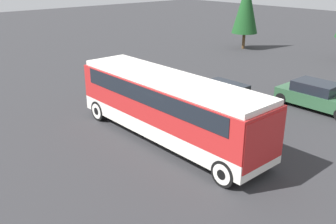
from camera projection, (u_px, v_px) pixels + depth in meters
ground_plane at (168, 139)px, 17.11m from camera, size 120.00×120.00×0.00m
tour_bus at (169, 103)px, 16.40m from camera, size 10.17×2.53×2.96m
parked_car_near at (317, 96)px, 20.64m from camera, size 4.39×1.88×1.50m
parked_car_mid at (225, 97)px, 20.57m from camera, size 4.54×1.96×1.43m
tree_left at (246, 6)px, 35.12m from camera, size 2.44×2.44×6.48m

